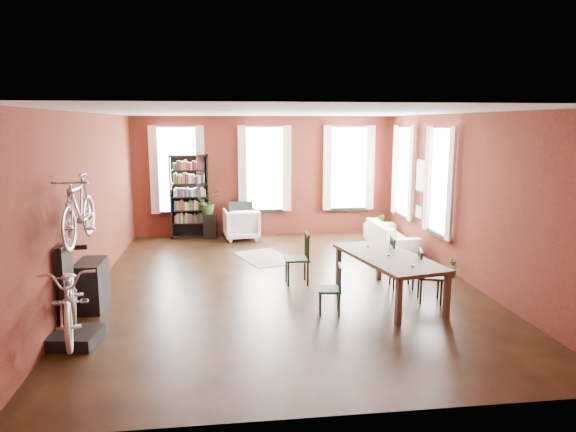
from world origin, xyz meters
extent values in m
plane|color=black|center=(0.00, 0.00, 0.00)|extent=(9.00, 9.00, 0.00)
cube|color=silver|center=(0.00, 0.00, 3.20)|extent=(7.00, 9.00, 0.04)
cube|color=#4D1913|center=(0.00, 4.50, 1.60)|extent=(7.00, 0.04, 3.20)
cube|color=#4D1913|center=(0.00, -4.50, 1.60)|extent=(7.00, 0.04, 3.20)
cube|color=#4D1913|center=(-3.50, 0.00, 1.60)|extent=(0.04, 9.00, 3.20)
cube|color=#4D1913|center=(3.50, 0.00, 1.60)|extent=(0.04, 9.00, 3.20)
cube|color=white|center=(-2.30, 4.47, 1.80)|extent=(1.00, 0.04, 2.20)
cube|color=beige|center=(-2.30, 4.40, 1.80)|extent=(1.40, 0.06, 2.30)
cube|color=white|center=(0.00, 4.47, 1.80)|extent=(1.00, 0.04, 2.20)
cube|color=beige|center=(0.00, 4.40, 1.80)|extent=(1.40, 0.06, 2.30)
cube|color=white|center=(2.30, 4.47, 1.80)|extent=(1.00, 0.04, 2.20)
cube|color=beige|center=(2.30, 4.40, 1.80)|extent=(1.40, 0.06, 2.30)
cube|color=white|center=(3.47, 1.00, 1.80)|extent=(0.04, 1.00, 2.20)
cube|color=beige|center=(3.40, 1.00, 1.80)|extent=(0.06, 1.40, 2.30)
cube|color=white|center=(3.47, 3.20, 1.80)|extent=(0.04, 1.00, 2.20)
cube|color=beige|center=(3.40, 3.20, 1.80)|extent=(0.06, 1.40, 2.30)
cube|color=black|center=(3.46, 2.10, 1.80)|extent=(0.04, 0.55, 0.75)
cube|color=black|center=(3.46, 2.10, 0.95)|extent=(0.04, 0.45, 0.35)
cube|color=brown|center=(1.67, -1.07, 0.39)|extent=(1.50, 2.44, 0.78)
cube|color=#1B3C3A|center=(0.54, -1.60, 0.40)|extent=(0.42, 0.42, 0.80)
cube|color=black|center=(0.24, 0.01, 0.49)|extent=(0.45, 0.45, 0.97)
cube|color=black|center=(2.35, -1.26, 0.45)|extent=(0.50, 0.50, 0.89)
cube|color=#173331|center=(2.14, -0.45, 0.47)|extent=(0.49, 0.49, 0.94)
cube|color=black|center=(-2.00, 4.30, 1.10)|extent=(1.00, 0.32, 2.20)
imported|color=white|center=(-0.67, 3.94, 0.45)|extent=(0.95, 0.90, 0.89)
imported|color=beige|center=(2.95, 2.60, 0.41)|extent=(0.61, 2.08, 0.81)
cube|color=black|center=(-0.21, 1.94, 0.01)|extent=(1.42, 1.78, 0.01)
cube|color=black|center=(-3.18, -2.33, 0.09)|extent=(0.71, 0.71, 0.18)
cube|color=black|center=(-3.40, -1.80, 0.65)|extent=(0.16, 0.60, 1.30)
cube|color=black|center=(-3.28, -0.90, 0.40)|extent=(0.40, 0.80, 0.80)
cube|color=black|center=(-1.48, 4.17, 0.32)|extent=(0.37, 0.37, 0.65)
imported|color=#2B5823|center=(3.04, 3.93, 0.13)|extent=(0.48, 0.67, 0.27)
imported|color=#2E5421|center=(3.37, 0.04, 0.07)|extent=(0.29, 0.40, 0.13)
imported|color=beige|center=(-3.18, -2.36, 1.15)|extent=(0.89, 1.15, 1.93)
imported|color=#A5A8AD|center=(-3.15, -1.80, 2.13)|extent=(0.47, 1.00, 1.66)
imported|color=#295722|center=(-1.52, 4.18, 0.90)|extent=(0.71, 0.76, 0.49)
camera|label=1|loc=(-1.10, -9.29, 3.01)|focal=32.00mm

